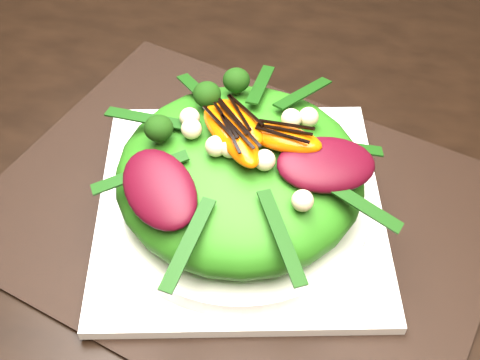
% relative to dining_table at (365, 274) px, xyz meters
% --- Properties ---
extents(dining_table, '(1.60, 0.90, 0.75)m').
position_rel_dining_table_xyz_m(dining_table, '(0.00, 0.00, 0.00)').
color(dining_table, black).
rests_on(dining_table, floor).
extents(placemat, '(0.52, 0.44, 0.00)m').
position_rel_dining_table_xyz_m(placemat, '(-0.12, 0.02, 0.02)').
color(placemat, black).
rests_on(placemat, dining_table).
extents(plate_base, '(0.31, 0.31, 0.01)m').
position_rel_dining_table_xyz_m(plate_base, '(-0.12, 0.02, 0.03)').
color(plate_base, white).
rests_on(plate_base, placemat).
extents(salad_bowl, '(0.26, 0.26, 0.02)m').
position_rel_dining_table_xyz_m(salad_bowl, '(-0.12, 0.02, 0.04)').
color(salad_bowl, white).
rests_on(salad_bowl, plate_base).
extents(lettuce_mound, '(0.26, 0.26, 0.07)m').
position_rel_dining_table_xyz_m(lettuce_mound, '(-0.12, 0.02, 0.07)').
color(lettuce_mound, '#2F7716').
rests_on(lettuce_mound, salad_bowl).
extents(radicchio_leaf, '(0.09, 0.08, 0.02)m').
position_rel_dining_table_xyz_m(radicchio_leaf, '(-0.05, 0.02, 0.11)').
color(radicchio_leaf, '#3C0612').
rests_on(radicchio_leaf, lettuce_mound).
extents(orange_segment, '(0.07, 0.03, 0.02)m').
position_rel_dining_table_xyz_m(orange_segment, '(-0.13, 0.04, 0.12)').
color(orange_segment, '#DE4E03').
rests_on(orange_segment, lettuce_mound).
extents(broccoli_floret, '(0.04, 0.04, 0.03)m').
position_rel_dining_table_xyz_m(broccoli_floret, '(-0.17, 0.07, 0.12)').
color(broccoli_floret, black).
rests_on(broccoli_floret, lettuce_mound).
extents(macadamia_nut, '(0.02, 0.02, 0.02)m').
position_rel_dining_table_xyz_m(macadamia_nut, '(-0.10, -0.01, 0.12)').
color(macadamia_nut, beige).
rests_on(macadamia_nut, lettuce_mound).
extents(balsamic_drizzle, '(0.05, 0.01, 0.00)m').
position_rel_dining_table_xyz_m(balsamic_drizzle, '(-0.13, 0.04, 0.13)').
color(balsamic_drizzle, black).
rests_on(balsamic_drizzle, orange_segment).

